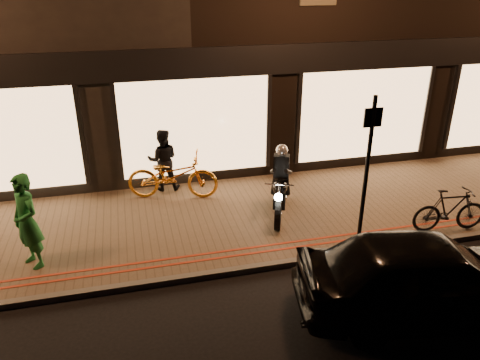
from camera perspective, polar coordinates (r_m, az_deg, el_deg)
name	(u,v)px	position (r m, az deg, el deg)	size (l,w,h in m)	color
ground	(233,276)	(8.73, -0.86, -11.59)	(90.00, 90.00, 0.00)	black
sidewalk	(212,221)	(10.35, -3.42, -5.00)	(50.00, 4.00, 0.12)	brown
kerb_stone	(232,271)	(8.73, -0.94, -11.09)	(50.00, 0.14, 0.12)	#59544C
red_kerb_lines	(226,254)	(9.10, -1.67, -8.99)	(50.00, 0.26, 0.01)	#9B270E
building_row	(167,0)	(15.98, -8.91, 20.90)	(48.00, 10.11, 8.50)	black
motorcycle	(280,188)	(10.28, 4.93, -1.01)	(0.90, 1.85, 1.59)	black
sign_post	(367,166)	(8.98, 15.26, 1.70)	(0.35, 0.08, 3.00)	black
bicycle_gold	(173,176)	(11.12, -8.21, 0.53)	(0.74, 2.13, 1.12)	orange
bicycle_dark	(450,210)	(10.56, 24.21, -3.36)	(0.45, 1.58, 0.95)	black
person_green	(27,222)	(9.17, -24.54, -4.64)	(0.66, 0.43, 1.80)	#1D6D2F
person_dark	(163,160)	(11.52, -9.38, 2.43)	(0.75, 0.58, 1.54)	black
parked_car	(428,276)	(8.07, 21.92, -10.83)	(1.67, 4.14, 1.41)	black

